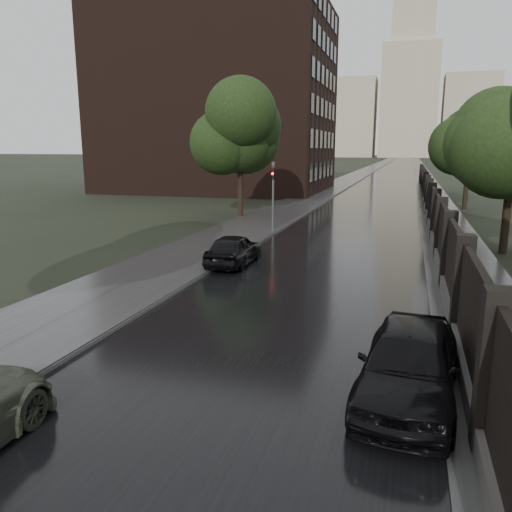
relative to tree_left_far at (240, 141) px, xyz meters
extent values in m
cube|color=black|center=(8.00, 160.00, -5.23)|extent=(8.00, 420.00, 0.02)
cube|color=#2D2D2D|center=(2.00, 160.00, -5.16)|extent=(4.00, 420.00, 0.16)
cube|color=#2D2D2D|center=(13.50, 160.00, -5.20)|extent=(3.00, 420.00, 0.08)
cube|color=#383533|center=(12.60, 2.00, -4.99)|extent=(0.40, 75.00, 0.50)
cube|color=black|center=(12.60, 2.00, -3.74)|extent=(0.15, 75.00, 2.00)
cube|color=black|center=(12.60, 40.00, -3.89)|extent=(0.45, 0.45, 2.70)
cylinder|color=black|center=(0.00, 0.00, -2.32)|extent=(0.36, 0.36, 5.85)
sphere|color=black|center=(0.00, 0.00, 0.02)|extent=(4.25, 4.25, 4.25)
cylinder|color=black|center=(15.50, -8.00, -2.48)|extent=(0.36, 0.36, 5.53)
cylinder|color=black|center=(15.50, 10.00, -2.48)|extent=(0.36, 0.36, 5.53)
sphere|color=black|center=(15.50, 10.00, -0.27)|extent=(4.08, 4.08, 4.08)
cylinder|color=#59595E|center=(3.70, -5.00, -3.74)|extent=(0.12, 0.12, 3.00)
imported|color=#59595E|center=(3.70, -5.00, -1.74)|extent=(0.16, 0.20, 1.00)
sphere|color=#FF0C0C|center=(3.70, -5.15, -1.89)|extent=(0.14, 0.14, 0.14)
cube|color=black|center=(-10.00, 22.00, 4.76)|extent=(24.00, 18.00, 20.00)
cube|color=tan|center=(-24.00, 270.00, 16.76)|extent=(28.00, 22.00, 44.00)
cube|color=tan|center=(40.00, 270.00, 16.76)|extent=(28.00, 22.00, 44.00)
cube|color=tan|center=(8.00, 270.00, 24.76)|extent=(30.00, 30.00, 60.00)
cube|color=tan|center=(8.00, 270.00, 64.76)|extent=(22.00, 22.00, 40.00)
imported|color=black|center=(4.40, -13.81, -4.58)|extent=(1.62, 3.89, 1.32)
imported|color=black|center=(11.40, -23.58, -4.49)|extent=(2.12, 4.53, 1.50)
camera|label=1|loc=(11.20, -32.88, -0.52)|focal=35.00mm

